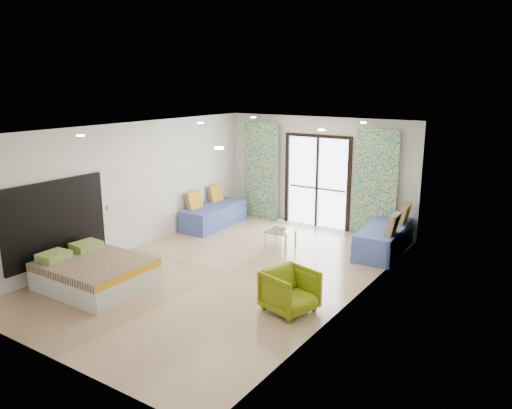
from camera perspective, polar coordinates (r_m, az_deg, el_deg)
The scene contains 24 objects.
floor at distance 9.61m, azimuth -3.29°, elevation -7.58°, with size 5.00×7.50×0.01m, color #9A7C5C, non-canonical shape.
ceiling at distance 8.98m, azimuth -3.54°, elevation 8.66°, with size 5.00×7.50×0.01m, color silver, non-canonical shape.
wall_back at distance 12.34m, azimuth 7.10°, elevation 3.68°, with size 5.00×0.01×2.70m, color silver, non-canonical shape.
wall_front at distance 6.72m, azimuth -23.05°, elevation -6.05°, with size 5.00×0.01×2.70m, color silver, non-canonical shape.
wall_left at distance 10.86m, azimuth -14.04°, elevation 1.97°, with size 0.01×7.50×2.70m, color silver, non-canonical shape.
wall_right at distance 8.00m, azimuth 11.08°, elevation -2.07°, with size 0.01×7.50×2.70m, color silver, non-canonical shape.
balcony_door at distance 12.33m, azimuth 7.02°, elevation 3.24°, with size 1.76×0.08×2.28m.
balcony_rail at distance 12.40m, azimuth 7.00°, elevation 1.85°, with size 1.52×0.03×0.04m, color #595451.
curtain_left at distance 12.96m, azimuth 0.58°, elevation 3.83°, with size 1.00×0.10×2.50m, color silver.
curtain_right at distance 11.60m, azimuth 13.54°, elevation 2.25°, with size 1.00×0.10×2.50m, color silver.
downlight_a at distance 8.56m, azimuth -19.41°, elevation 7.44°, with size 0.12×0.12×0.02m, color #FFE0B2.
downlight_b at distance 6.56m, azimuth -4.26°, elevation 6.45°, with size 0.12×0.12×0.02m, color #FFE0B2.
downlight_c at distance 10.63m, azimuth -6.36°, elevation 9.25°, with size 0.12×0.12×0.02m, color #FFE0B2.
downlight_d at distance 9.11m, azimuth 7.48°, elevation 8.45°, with size 0.12×0.12×0.02m, color #FFE0B2.
downlight_e at distance 12.23m, azimuth -0.28°, elevation 9.93°, with size 0.12×0.12×0.02m, color #FFE0B2.
downlight_f at distance 10.93m, azimuth 12.17°, elevation 9.15°, with size 0.12×0.12×0.02m, color #FFE0B2.
headboard at distance 9.75m, azimuth -21.95°, elevation -1.78°, with size 0.06×2.10×1.50m, color black.
switch_plate at distance 10.49m, azimuth -16.41°, elevation -0.28°, with size 0.02×0.10×0.10m, color silver.
bed at distance 9.23m, azimuth -17.97°, elevation -7.48°, with size 1.79×1.46×0.62m.
daybed_left at distance 12.45m, azimuth -4.91°, elevation -1.15°, with size 0.83×1.94×0.94m.
daybed_right at distance 10.87m, azimuth 14.51°, elevation -3.73°, with size 0.92×2.05×0.99m.
coffee_table at distance 10.86m, azimuth 2.84°, elevation -3.19°, with size 0.59×0.59×0.64m.
vase at distance 10.82m, azimuth 3.04°, elevation -2.51°, with size 0.19×0.20×0.19m, color white.
armchair at distance 7.90m, azimuth 3.90°, elevation -9.59°, with size 0.72×0.67×0.74m, color olive.
Camera 1 is at (5.38, -7.14, 3.52)m, focal length 35.00 mm.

